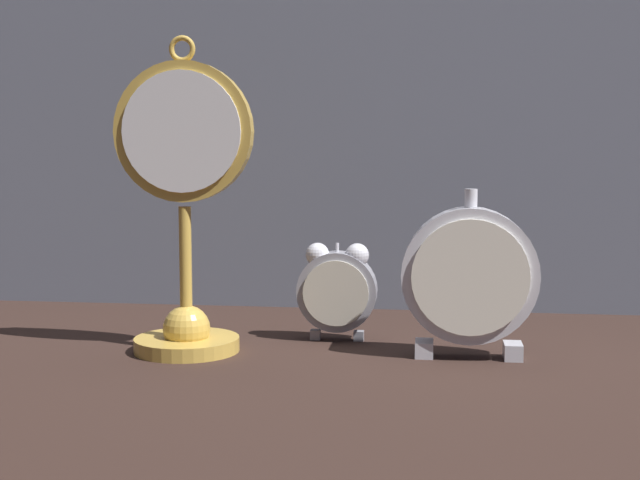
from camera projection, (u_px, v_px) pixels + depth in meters
ground_plane at (311, 362)px, 0.97m from camera, size 4.00×4.00×0.00m
fabric_backdrop_drape at (342, 106)px, 1.26m from camera, size 1.23×0.01×0.58m
pocket_watch_on_stand at (185, 222)px, 1.00m from camera, size 0.16×0.12×0.36m
alarm_clock_twin_bell at (337, 287)px, 1.07m from camera, size 0.10×0.03×0.12m
mantel_clock_silver at (470, 277)px, 0.97m from camera, size 0.15×0.04×0.19m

